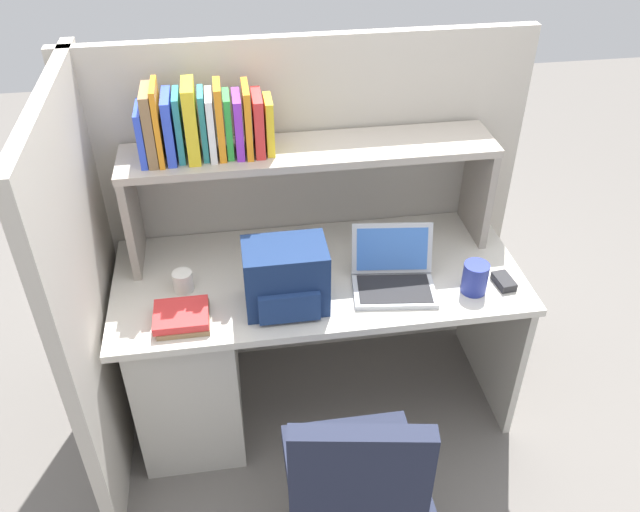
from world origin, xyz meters
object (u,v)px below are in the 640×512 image
laptop (393,274)px  office_chair (355,503)px  backpack (286,278)px  snack_canister (475,278)px  computer_mouse (504,281)px  paper_cup (183,281)px

laptop → office_chair: (-0.27, -0.69, -0.39)m
backpack → office_chair: bearing=-77.4°
laptop → office_chair: 0.84m
laptop → office_chair: size_ratio=0.37×
snack_canister → laptop: bearing=164.1°
computer_mouse → snack_canister: snack_canister is taller
laptop → computer_mouse: size_ratio=3.27×
backpack → office_chair: 0.80m
paper_cup → office_chair: office_chair is taller
paper_cup → office_chair: size_ratio=0.09×
paper_cup → snack_canister: snack_canister is taller
backpack → computer_mouse: backpack is taller
paper_cup → office_chair: 1.01m
laptop → backpack: size_ratio=1.13×
paper_cup → snack_canister: bearing=-9.1°
laptop → computer_mouse: (0.42, -0.07, -0.03)m
backpack → paper_cup: size_ratio=3.70×
paper_cup → snack_canister: 1.10m
snack_canister → paper_cup: bearing=170.9°
computer_mouse → office_chair: office_chair is taller
computer_mouse → paper_cup: 1.23m
laptop → computer_mouse: bearing=-8.9°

